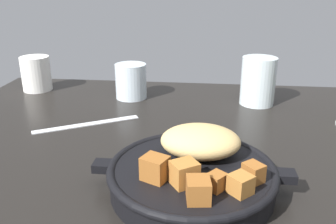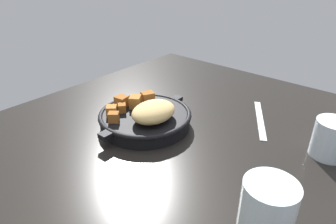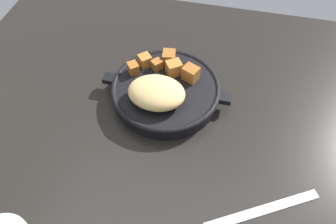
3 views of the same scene
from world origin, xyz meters
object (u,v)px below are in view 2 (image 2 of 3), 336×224
at_px(water_glass_short, 331,139).
at_px(water_glass_tall, 266,214).
at_px(butter_knife, 260,119).
at_px(cast_iron_skillet, 146,116).

bearing_deg(water_glass_short, water_glass_tall, -2.36).
relative_size(water_glass_tall, water_glass_short, 1.31).
height_order(butter_knife, water_glass_short, water_glass_short).
bearing_deg(water_glass_short, butter_knife, -106.76).
bearing_deg(cast_iron_skillet, butter_knife, 137.07).
bearing_deg(water_glass_short, cast_iron_skillet, -66.52).
relative_size(butter_knife, water_glass_short, 2.53).
xyz_separation_m(butter_knife, water_glass_tall, (0.35, 0.16, 0.05)).
bearing_deg(butter_knife, cast_iron_skillet, -72.46).
distance_m(butter_knife, water_glass_tall, 0.39).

